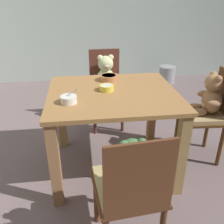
# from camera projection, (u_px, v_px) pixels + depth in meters

# --- Properties ---
(ground_plane) EXTENTS (5.20, 5.20, 0.04)m
(ground_plane) POSITION_uv_depth(u_px,v_px,m) (113.00, 167.00, 2.32)
(ground_plane) COLOR #715F60
(dining_table) EXTENTS (1.03, 0.90, 0.73)m
(dining_table) POSITION_uv_depth(u_px,v_px,m) (113.00, 108.00, 2.05)
(dining_table) COLOR #9C6D3D
(dining_table) RESTS_ON ground_plane
(teddy_chair_near_front) EXTENTS (0.42, 0.43, 0.87)m
(teddy_chair_near_front) POSITION_uv_depth(u_px,v_px,m) (130.00, 181.00, 1.37)
(teddy_chair_near_front) COLOR brown
(teddy_chair_near_front) RESTS_ON ground_plane
(teddy_chair_far_center) EXTENTS (0.39, 0.38, 0.88)m
(teddy_chair_far_center) POSITION_uv_depth(u_px,v_px,m) (106.00, 80.00, 2.78)
(teddy_chair_far_center) COLOR #572C21
(teddy_chair_far_center) RESTS_ON ground_plane
(teddy_chair_near_right) EXTENTS (0.39, 0.39, 0.86)m
(teddy_chair_near_right) POSITION_uv_depth(u_px,v_px,m) (208.00, 105.00, 2.20)
(teddy_chair_near_right) COLOR #4F3016
(teddy_chair_near_right) RESTS_ON ground_plane
(porridge_bowl_terracotta_far_center) EXTENTS (0.16, 0.16, 0.05)m
(porridge_bowl_terracotta_far_center) POSITION_uv_depth(u_px,v_px,m) (108.00, 78.00, 2.22)
(porridge_bowl_terracotta_far_center) COLOR #BB7449
(porridge_bowl_terracotta_far_center) RESTS_ON dining_table
(porridge_bowl_yellow_center) EXTENTS (0.12, 0.12, 0.05)m
(porridge_bowl_yellow_center) POSITION_uv_depth(u_px,v_px,m) (107.00, 88.00, 2.00)
(porridge_bowl_yellow_center) COLOR yellow
(porridge_bowl_yellow_center) RESTS_ON dining_table
(porridge_bowl_white_near_left) EXTENTS (0.13, 0.12, 0.11)m
(porridge_bowl_white_near_left) POSITION_uv_depth(u_px,v_px,m) (69.00, 99.00, 1.78)
(porridge_bowl_white_near_left) COLOR silver
(porridge_bowl_white_near_left) RESTS_ON dining_table
(metal_pail) EXTENTS (0.27, 0.27, 0.29)m
(metal_pail) POSITION_uv_depth(u_px,v_px,m) (167.00, 75.00, 4.30)
(metal_pail) COLOR #93969B
(metal_pail) RESTS_ON ground_plane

